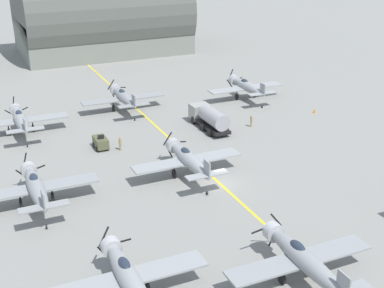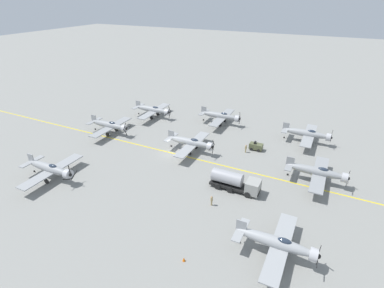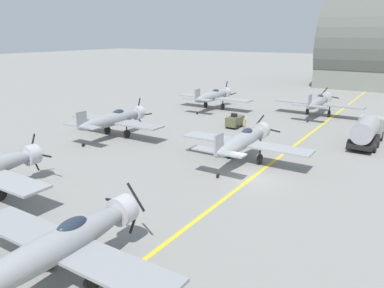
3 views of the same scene
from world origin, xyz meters
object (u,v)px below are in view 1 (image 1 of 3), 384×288
object	(u,v)px
airplane_near_left	(128,277)
airplane_mid_center	(188,159)
airplane_far_center	(124,97)
airplane_mid_left	(36,187)
airplane_far_right	(247,87)
ground_crew_inspecting	(120,143)
traffic_cone	(314,111)
airplane_near_center	(303,259)
hangar	(102,17)
airplane_far_left	(20,120)
tow_tractor	(101,142)
ground_crew_walking	(251,120)
fuel_tanker	(209,118)

from	to	relation	value
airplane_near_left	airplane_mid_center	world-z (taller)	same
airplane_far_center	airplane_mid_left	xyz separation A→B (m)	(-16.13, -23.33, 0.00)
airplane_far_right	airplane_mid_center	world-z (taller)	airplane_far_right
ground_crew_inspecting	traffic_cone	size ratio (longest dim) A/B	3.05
airplane_mid_center	airplane_mid_left	xyz separation A→B (m)	(-15.73, 0.14, -0.00)
airplane_near_left	traffic_cone	xyz separation A→B (m)	(36.89, 28.11, -1.74)
airplane_mid_left	traffic_cone	distance (m)	42.07
airplane_near_center	airplane_far_right	xyz separation A→B (m)	(18.70, 40.87, -0.00)
hangar	airplane_mid_center	bearing A→B (deg)	-97.53
airplane_mid_left	hangar	xyz separation A→B (m)	(23.88, 61.55, 5.14)
airplane_near_center	airplane_far_left	bearing A→B (deg)	113.18
airplane_far_left	ground_crew_inspecting	bearing A→B (deg)	-28.36
airplane_near_left	tow_tractor	world-z (taller)	airplane_near_left
airplane_far_center	airplane_far_right	xyz separation A→B (m)	(18.71, -2.56, 0.00)
airplane_far_center	airplane_near_left	world-z (taller)	same
airplane_near_center	airplane_mid_center	distance (m)	19.96
airplane_far_left	hangar	size ratio (longest dim) A/B	0.36
ground_crew_walking	hangar	bearing A→B (deg)	96.18
airplane_near_center	tow_tractor	world-z (taller)	airplane_near_center
airplane_mid_left	airplane_mid_center	bearing A→B (deg)	-7.45
airplane_far_center	ground_crew_inspecting	bearing A→B (deg)	-114.42
airplane_far_left	tow_tractor	distance (m)	11.82
airplane_far_right	ground_crew_walking	bearing A→B (deg)	-113.60
airplane_far_center	tow_tractor	distance (m)	13.95
airplane_far_right	traffic_cone	world-z (taller)	airplane_far_right
airplane_mid_center	tow_tractor	distance (m)	13.10
ground_crew_walking	ground_crew_inspecting	xyz separation A→B (m)	(-18.16, -0.40, 0.02)
airplane_far_center	fuel_tanker	distance (m)	13.96
traffic_cone	airplane_far_left	bearing A→B (deg)	167.64
fuel_tanker	ground_crew_walking	bearing A→B (deg)	-18.51
ground_crew_inspecting	airplane_near_center	bearing A→B (deg)	-80.75
airplane_far_right	hangar	bearing A→B (deg)	108.22
airplane_far_center	airplane_mid_left	bearing A→B (deg)	-129.53
tow_tractor	airplane_far_right	bearing A→B (deg)	20.52
airplane_far_left	airplane_near_center	size ratio (longest dim) A/B	1.00
ground_crew_inspecting	traffic_cone	world-z (taller)	ground_crew_inspecting
airplane_mid_center	tow_tractor	bearing A→B (deg)	107.85
airplane_far_left	traffic_cone	world-z (taller)	airplane_far_left
airplane_near_center	ground_crew_inspecting	bearing A→B (deg)	102.08
airplane_near_center	airplane_mid_left	bearing A→B (deg)	131.61
airplane_near_left	tow_tractor	size ratio (longest dim) A/B	4.62
airplane_near_left	airplane_mid_center	distance (m)	20.64
airplane_far_center	hangar	bearing A→B (deg)	73.65
airplane_mid_center	tow_tractor	xyz separation A→B (m)	(-6.41, 11.36, -1.22)
tow_tractor	hangar	xyz separation A→B (m)	(14.56, 50.33, 6.37)
airplane_far_right	traffic_cone	bearing A→B (deg)	-56.08
airplane_near_left	ground_crew_inspecting	world-z (taller)	airplane_near_left
airplane_mid_center	airplane_near_center	bearing A→B (deg)	-100.41
traffic_cone	tow_tractor	bearing A→B (deg)	-179.92
airplane_near_center	hangar	bearing A→B (deg)	87.41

